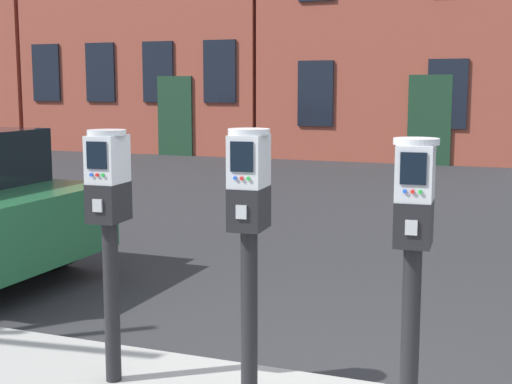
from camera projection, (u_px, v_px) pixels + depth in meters
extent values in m
cylinder|color=black|center=(112.00, 302.00, 4.16)|extent=(0.10, 0.10, 0.94)
cube|color=black|center=(109.00, 202.00, 4.07)|extent=(0.19, 0.25, 0.22)
cube|color=#A5A8AD|center=(97.00, 206.00, 3.95)|extent=(0.06, 0.02, 0.07)
cube|color=#B7BABF|center=(107.00, 159.00, 4.04)|extent=(0.18, 0.24, 0.27)
cube|color=black|center=(97.00, 155.00, 3.92)|extent=(0.12, 0.02, 0.15)
cylinder|color=blue|center=(91.00, 175.00, 3.95)|extent=(0.02, 0.01, 0.02)
cylinder|color=red|center=(97.00, 175.00, 3.93)|extent=(0.02, 0.01, 0.02)
cylinder|color=green|center=(103.00, 175.00, 3.92)|extent=(0.02, 0.01, 0.02)
cylinder|color=#B7BABF|center=(107.00, 132.00, 4.02)|extent=(0.23, 0.23, 0.03)
cylinder|color=black|center=(249.00, 317.00, 3.85)|extent=(0.10, 0.10, 0.95)
cube|color=black|center=(249.00, 208.00, 3.77)|extent=(0.19, 0.25, 0.22)
cube|color=#A5A8AD|center=(241.00, 212.00, 3.65)|extent=(0.06, 0.02, 0.07)
cube|color=#B7BABF|center=(249.00, 161.00, 3.73)|extent=(0.18, 0.24, 0.27)
cube|color=black|center=(242.00, 157.00, 3.62)|extent=(0.12, 0.02, 0.15)
cylinder|color=blue|center=(235.00, 178.00, 3.64)|extent=(0.02, 0.01, 0.02)
cylinder|color=red|center=(242.00, 178.00, 3.63)|extent=(0.02, 0.01, 0.02)
cylinder|color=green|center=(248.00, 179.00, 3.62)|extent=(0.02, 0.01, 0.02)
cylinder|color=#B7BABF|center=(249.00, 132.00, 3.71)|extent=(0.23, 0.23, 0.03)
cylinder|color=black|center=(410.00, 339.00, 3.55)|extent=(0.10, 0.10, 0.94)
cube|color=black|center=(414.00, 223.00, 3.47)|extent=(0.19, 0.25, 0.22)
cube|color=#A5A8AD|center=(411.00, 228.00, 3.35)|extent=(0.06, 0.02, 0.07)
cube|color=#B7BABF|center=(415.00, 173.00, 3.43)|extent=(0.18, 0.24, 0.27)
cube|color=black|center=(413.00, 169.00, 3.32)|extent=(0.12, 0.02, 0.15)
cylinder|color=blue|center=(405.00, 191.00, 3.34)|extent=(0.02, 0.01, 0.02)
cylinder|color=red|center=(413.00, 192.00, 3.33)|extent=(0.02, 0.01, 0.02)
cylinder|color=green|center=(420.00, 192.00, 3.32)|extent=(0.02, 0.01, 0.02)
cylinder|color=#B7BABF|center=(416.00, 141.00, 3.41)|extent=(0.23, 0.23, 0.03)
cylinder|color=black|center=(54.00, 237.00, 7.37)|extent=(0.64, 0.22, 0.64)
cube|color=black|center=(46.00, 73.00, 20.64)|extent=(0.90, 0.06, 1.60)
cube|color=black|center=(100.00, 72.00, 20.00)|extent=(0.90, 0.06, 1.60)
cube|color=black|center=(158.00, 72.00, 19.35)|extent=(0.90, 0.06, 1.60)
cube|color=black|center=(220.00, 71.00, 18.71)|extent=(0.90, 0.06, 1.60)
cube|color=#193823|center=(175.00, 116.00, 19.34)|extent=(1.00, 0.07, 2.10)
cube|color=black|center=(315.00, 93.00, 17.87)|extent=(0.90, 0.06, 1.60)
cube|color=black|center=(447.00, 94.00, 16.74)|extent=(0.90, 0.06, 1.60)
cube|color=#193823|center=(429.00, 120.00, 16.96)|extent=(1.00, 0.07, 2.10)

